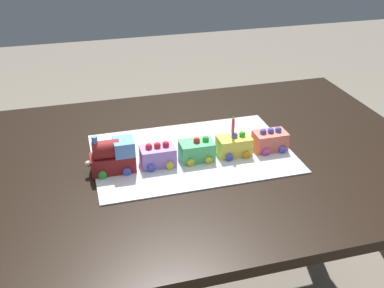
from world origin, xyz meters
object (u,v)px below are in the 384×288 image
Objects in this scene: cake_car_tanker_lemon at (234,145)px; cake_car_caboose_coral at (270,140)px; cake_locomotive at (113,156)px; dining_table at (202,183)px; birthday_candle at (233,125)px; cake_car_gondola_mint_green at (197,150)px; cake_car_flatbed_lavender at (158,155)px.

cake_car_tanker_lemon is 1.00× the size of cake_car_caboose_coral.
cake_car_caboose_coral is at bearing -0.00° from cake_car_tanker_lemon.
cake_locomotive reaches higher than cake_car_caboose_coral.
dining_table is 24.80× the size of birthday_candle.
cake_car_gondola_mint_green is (-0.03, -0.03, 0.14)m from dining_table.
birthday_candle reaches higher than cake_car_gondola_mint_green.
cake_car_caboose_coral is (0.35, 0.00, 0.00)m from cake_car_flatbed_lavender.
cake_car_flatbed_lavender is at bearing -180.00° from cake_car_tanker_lemon.
cake_locomotive is (-0.27, -0.03, 0.16)m from dining_table.
cake_car_flatbed_lavender is at bearing -180.00° from birthday_candle.
cake_car_tanker_lemon is 1.77× the size of birthday_candle.
cake_locomotive is 1.40× the size of cake_car_flatbed_lavender.
cake_car_flatbed_lavender is 1.00× the size of cake_car_gondola_mint_green.
cake_locomotive is 1.40× the size of cake_car_tanker_lemon.
cake_car_caboose_coral is (0.24, -0.00, 0.00)m from cake_car_gondola_mint_green.
cake_locomotive is 0.37m from cake_car_tanker_lemon.
cake_car_gondola_mint_green is 0.13m from birthday_candle.
dining_table is 14.00× the size of cake_car_caboose_coral.
birthday_candle is at bearing 0.00° from cake_locomotive.
cake_car_flatbed_lavender is 1.77× the size of birthday_candle.
birthday_candle reaches higher than cake_car_caboose_coral.
cake_car_caboose_coral is at bearing -0.00° from birthday_candle.
cake_car_gondola_mint_green is at bearing 180.00° from cake_car_tanker_lemon.
cake_car_caboose_coral is at bearing -0.00° from cake_locomotive.
cake_locomotive reaches higher than dining_table.
cake_car_flatbed_lavender and cake_car_gondola_mint_green have the same top height.
dining_table is 14.00× the size of cake_car_gondola_mint_green.
cake_car_flatbed_lavender is 0.12m from cake_car_gondola_mint_green.
cake_car_gondola_mint_green is (0.12, 0.00, -0.00)m from cake_car_flatbed_lavender.
cake_car_flatbed_lavender is 0.35m from cake_car_caboose_coral.
cake_car_flatbed_lavender is at bearing -180.00° from cake_car_gondola_mint_green.
cake_car_gondola_mint_green reaches higher than dining_table.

